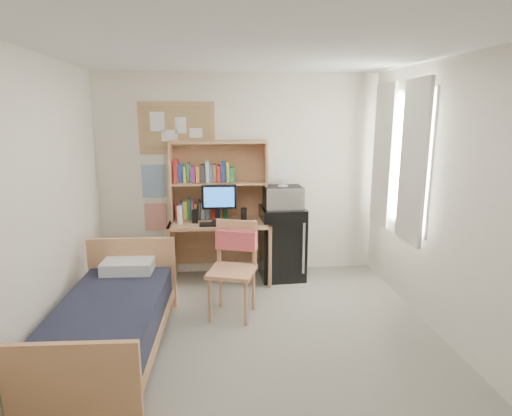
{
  "coord_description": "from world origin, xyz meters",
  "views": [
    {
      "loc": [
        -0.35,
        -3.43,
        2.1
      ],
      "look_at": [
        0.13,
        1.2,
        1.07
      ],
      "focal_mm": 30.0,
      "sensor_mm": 36.0,
      "label": 1
    }
  ],
  "objects": [
    {
      "name": "floor",
      "position": [
        0.0,
        0.0,
        -0.01
      ],
      "size": [
        3.6,
        4.2,
        0.02
      ],
      "primitive_type": "cube",
      "color": "gray",
      "rests_on": "ground"
    },
    {
      "name": "ceiling",
      "position": [
        0.0,
        0.0,
        2.6
      ],
      "size": [
        3.6,
        4.2,
        0.02
      ],
      "primitive_type": "cube",
      "color": "white",
      "rests_on": "wall_back"
    },
    {
      "name": "wall_back",
      "position": [
        0.0,
        2.1,
        1.3
      ],
      "size": [
        3.6,
        0.04,
        2.6
      ],
      "primitive_type": "cube",
      "color": "white",
      "rests_on": "floor"
    },
    {
      "name": "wall_front",
      "position": [
        0.0,
        -2.1,
        1.3
      ],
      "size": [
        3.6,
        0.04,
        2.6
      ],
      "primitive_type": "cube",
      "color": "white",
      "rests_on": "floor"
    },
    {
      "name": "wall_left",
      "position": [
        -1.8,
        0.0,
        1.3
      ],
      "size": [
        0.04,
        4.2,
        2.6
      ],
      "primitive_type": "cube",
      "color": "white",
      "rests_on": "floor"
    },
    {
      "name": "wall_right",
      "position": [
        1.8,
        0.0,
        1.3
      ],
      "size": [
        0.04,
        4.2,
        2.6
      ],
      "primitive_type": "cube",
      "color": "white",
      "rests_on": "floor"
    },
    {
      "name": "window_unit",
      "position": [
        1.75,
        1.2,
        1.6
      ],
      "size": [
        0.1,
        1.4,
        1.7
      ],
      "primitive_type": "cube",
      "color": "white",
      "rests_on": "wall_right"
    },
    {
      "name": "curtain_left",
      "position": [
        1.72,
        0.8,
        1.6
      ],
      "size": [
        0.04,
        0.55,
        1.7
      ],
      "primitive_type": "cube",
      "color": "silver",
      "rests_on": "wall_right"
    },
    {
      "name": "curtain_right",
      "position": [
        1.72,
        1.6,
        1.6
      ],
      "size": [
        0.04,
        0.55,
        1.7
      ],
      "primitive_type": "cube",
      "color": "silver",
      "rests_on": "wall_right"
    },
    {
      "name": "bulletin_board",
      "position": [
        -0.78,
        2.08,
        1.92
      ],
      "size": [
        0.94,
        0.03,
        0.64
      ],
      "primitive_type": "cube",
      "color": "#A38656",
      "rests_on": "wall_back"
    },
    {
      "name": "poster_wave",
      "position": [
        -1.1,
        2.09,
        1.25
      ],
      "size": [
        0.3,
        0.01,
        0.42
      ],
      "primitive_type": "cube",
      "color": "#275E9C",
      "rests_on": "wall_back"
    },
    {
      "name": "poster_japan",
      "position": [
        -1.1,
        2.09,
        0.78
      ],
      "size": [
        0.28,
        0.01,
        0.36
      ],
      "primitive_type": "cube",
      "color": "red",
      "rests_on": "wall_back"
    },
    {
      "name": "desk",
      "position": [
        -0.27,
        1.77,
        0.39
      ],
      "size": [
        1.26,
        0.65,
        0.78
      ],
      "primitive_type": "cube",
      "rotation": [
        0.0,
        0.0,
        -0.02
      ],
      "color": "tan",
      "rests_on": "floor"
    },
    {
      "name": "desk_chair",
      "position": [
        -0.17,
        0.76,
        0.5
      ],
      "size": [
        0.63,
        0.63,
        1.01
      ],
      "primitive_type": "cube",
      "rotation": [
        0.0,
        0.0,
        -0.3
      ],
      "color": "tan",
      "rests_on": "floor"
    },
    {
      "name": "mini_fridge",
      "position": [
        0.52,
        1.81,
        0.47
      ],
      "size": [
        0.56,
        0.56,
        0.93
      ],
      "primitive_type": "cube",
      "rotation": [
        0.0,
        0.0,
        0.03
      ],
      "color": "black",
      "rests_on": "floor"
    },
    {
      "name": "bed",
      "position": [
        -1.28,
        0.15,
        0.24
      ],
      "size": [
        0.97,
        1.81,
        0.49
      ],
      "primitive_type": "cube",
      "rotation": [
        0.0,
        0.0,
        -0.05
      ],
      "color": "black",
      "rests_on": "floor"
    },
    {
      "name": "hutch",
      "position": [
        -0.27,
        1.92,
        1.27
      ],
      "size": [
        1.21,
        0.33,
        0.99
      ],
      "primitive_type": "cube",
      "rotation": [
        0.0,
        0.0,
        -0.02
      ],
      "color": "tan",
      "rests_on": "desk"
    },
    {
      "name": "monitor",
      "position": [
        -0.28,
        1.71,
        1.0
      ],
      "size": [
        0.42,
        0.04,
        0.45
      ],
      "primitive_type": "cube",
      "rotation": [
        0.0,
        0.0,
        -0.02
      ],
      "color": "black",
      "rests_on": "desk"
    },
    {
      "name": "keyboard",
      "position": [
        -0.28,
        1.57,
        0.79
      ],
      "size": [
        0.48,
        0.16,
        0.02
      ],
      "primitive_type": "cube",
      "rotation": [
        0.0,
        0.0,
        -0.02
      ],
      "color": "black",
      "rests_on": "desk"
    },
    {
      "name": "speaker_left",
      "position": [
        -0.58,
        1.71,
        0.87
      ],
      "size": [
        0.07,
        0.07,
        0.17
      ],
      "primitive_type": "cube",
      "rotation": [
        0.0,
        0.0,
        -0.02
      ],
      "color": "black",
      "rests_on": "desk"
    },
    {
      "name": "speaker_right",
      "position": [
        0.02,
        1.7,
        0.87
      ],
      "size": [
        0.07,
        0.07,
        0.18
      ],
      "primitive_type": "cube",
      "rotation": [
        0.0,
        0.0,
        -0.02
      ],
      "color": "black",
      "rests_on": "desk"
    },
    {
      "name": "water_bottle",
      "position": [
        -0.76,
        1.68,
        0.89
      ],
      "size": [
        0.07,
        0.07,
        0.22
      ],
      "primitive_type": "cylinder",
      "rotation": [
        0.0,
        0.0,
        -0.02
      ],
      "color": "white",
      "rests_on": "desk"
    },
    {
      "name": "hoodie",
      "position": [
        -0.11,
        0.95,
        0.78
      ],
      "size": [
        0.45,
        0.25,
        0.21
      ],
      "primitive_type": "cube",
      "rotation": [
        0.0,
        0.0,
        -0.3
      ],
      "color": "#DD545A",
      "rests_on": "desk_chair"
    },
    {
      "name": "microwave",
      "position": [
        0.52,
        1.79,
        1.07
      ],
      "size": [
        0.48,
        0.37,
        0.27
      ],
      "primitive_type": "cube",
      "rotation": [
        0.0,
        0.0,
        0.03
      ],
      "color": "silver",
      "rests_on": "mini_fridge"
    },
    {
      "name": "desk_fan",
      "position": [
        0.52,
        1.79,
        1.36
      ],
      "size": [
        0.26,
        0.26,
        0.32
      ],
      "primitive_type": "cylinder",
      "rotation": [
        0.0,
        0.0,
        0.03
      ],
      "color": "white",
      "rests_on": "microwave"
    },
    {
      "name": "pillow",
      "position": [
        -1.24,
        0.9,
        0.55
      ],
      "size": [
        0.53,
        0.38,
        0.12
      ],
      "primitive_type": "cube",
      "rotation": [
        0.0,
        0.0,
        -0.05
      ],
      "color": "white",
      "rests_on": "bed"
    }
  ]
}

